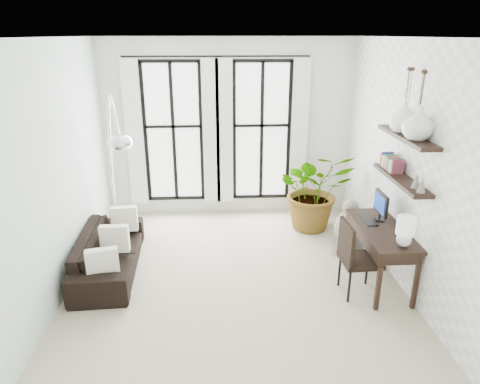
{
  "coord_description": "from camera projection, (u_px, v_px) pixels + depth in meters",
  "views": [
    {
      "loc": [
        -0.22,
        -5.19,
        3.24
      ],
      "look_at": [
        0.08,
        0.3,
        1.2
      ],
      "focal_mm": 32.0,
      "sensor_mm": 36.0,
      "label": 1
    }
  ],
  "objects": [
    {
      "name": "floor",
      "position": [
        235.0,
        279.0,
        6.0
      ],
      "size": [
        5.0,
        5.0,
        0.0
      ],
      "primitive_type": "plane",
      "color": "#B3AB8E",
      "rests_on": "ground"
    },
    {
      "name": "ceiling",
      "position": [
        234.0,
        37.0,
        4.89
      ],
      "size": [
        5.0,
        5.0,
        0.0
      ],
      "primitive_type": "plane",
      "color": "white",
      "rests_on": "wall_back"
    },
    {
      "name": "wall_left",
      "position": [
        55.0,
        174.0,
        5.32
      ],
      "size": [
        0.0,
        5.0,
        5.0
      ],
      "primitive_type": "plane",
      "rotation": [
        1.57,
        0.0,
        1.57
      ],
      "color": "silver",
      "rests_on": "floor"
    },
    {
      "name": "wall_right",
      "position": [
        407.0,
        168.0,
        5.56
      ],
      "size": [
        0.0,
        5.0,
        5.0
      ],
      "primitive_type": "plane",
      "rotation": [
        1.57,
        0.0,
        -1.57
      ],
      "color": "white",
      "rests_on": "floor"
    },
    {
      "name": "wall_back",
      "position": [
        229.0,
        129.0,
        7.78
      ],
      "size": [
        4.5,
        0.0,
        4.5
      ],
      "primitive_type": "plane",
      "rotation": [
        1.57,
        0.0,
        0.0
      ],
      "color": "white",
      "rests_on": "floor"
    },
    {
      "name": "windows",
      "position": [
        218.0,
        133.0,
        7.72
      ],
      "size": [
        3.26,
        0.13,
        2.65
      ],
      "color": "white",
      "rests_on": "wall_back"
    },
    {
      "name": "wall_shelves",
      "position": [
        402.0,
        161.0,
        5.39
      ],
      "size": [
        0.25,
        1.3,
        0.6
      ],
      "color": "black",
      "rests_on": "wall_right"
    },
    {
      "name": "sofa",
      "position": [
        109.0,
        252.0,
        6.14
      ],
      "size": [
        0.88,
        2.02,
        0.58
      ],
      "primitive_type": "imported",
      "rotation": [
        0.0,
        0.0,
        1.62
      ],
      "color": "black",
      "rests_on": "floor"
    },
    {
      "name": "throw_pillows",
      "position": [
        115.0,
        239.0,
        6.07
      ],
      "size": [
        0.4,
        1.52,
        0.4
      ],
      "color": "silver",
      "rests_on": "sofa"
    },
    {
      "name": "plant",
      "position": [
        314.0,
        190.0,
        7.38
      ],
      "size": [
        1.33,
        1.17,
        1.41
      ],
      "primitive_type": "imported",
      "rotation": [
        0.0,
        0.0,
        0.06
      ],
      "color": "#2D7228",
      "rests_on": "floor"
    },
    {
      "name": "desk",
      "position": [
        383.0,
        234.0,
        5.64
      ],
      "size": [
        0.58,
        1.38,
        1.21
      ],
      "color": "black",
      "rests_on": "floor"
    },
    {
      "name": "desk_chair",
      "position": [
        354.0,
        254.0,
        5.48
      ],
      "size": [
        0.51,
        0.51,
        1.02
      ],
      "rotation": [
        0.0,
        0.0,
        0.05
      ],
      "color": "black",
      "rests_on": "floor"
    },
    {
      "name": "arc_lamp",
      "position": [
        113.0,
        135.0,
        6.08
      ],
      "size": [
        0.75,
        1.3,
        2.45
      ],
      "color": "silver",
      "rests_on": "floor"
    },
    {
      "name": "buddha",
      "position": [
        348.0,
        231.0,
        6.6
      ],
      "size": [
        0.5,
        0.5,
        0.89
      ],
      "color": "gray",
      "rests_on": "floor"
    },
    {
      "name": "vase_a",
      "position": [
        419.0,
        123.0,
        4.93
      ],
      "size": [
        0.37,
        0.37,
        0.38
      ],
      "primitive_type": "imported",
      "color": "white",
      "rests_on": "shelf_upper"
    },
    {
      "name": "vase_b",
      "position": [
        404.0,
        117.0,
        5.31
      ],
      "size": [
        0.37,
        0.37,
        0.38
      ],
      "primitive_type": "imported",
      "color": "white",
      "rests_on": "shelf_upper"
    }
  ]
}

